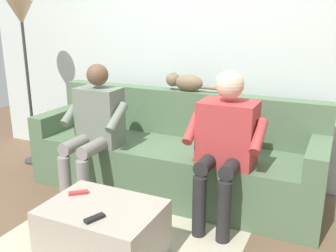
{
  "coord_description": "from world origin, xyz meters",
  "views": [
    {
      "loc": [
        -1.29,
        2.76,
        1.54
      ],
      "look_at": [
        0.0,
        -0.0,
        0.64
      ],
      "focal_mm": 40.63,
      "sensor_mm": 36.0,
      "label": 1
    }
  ],
  "objects_px": {
    "person_right_seated": "(95,125)",
    "floor_lamp": "(23,31)",
    "couch": "(174,158)",
    "coffee_table": "(103,232)",
    "remote_black": "(95,218)",
    "cat_on_backrest": "(185,82)",
    "person_left_seated": "(225,139)",
    "remote_red": "(78,193)"
  },
  "relations": [
    {
      "from": "coffee_table",
      "to": "person_left_seated",
      "type": "xyz_separation_m",
      "value": [
        -0.56,
        -0.78,
        0.48
      ]
    },
    {
      "from": "person_left_seated",
      "to": "remote_black",
      "type": "xyz_separation_m",
      "value": [
        0.5,
        0.94,
        -0.28
      ]
    },
    {
      "from": "coffee_table",
      "to": "couch",
      "type": "bearing_deg",
      "value": -90.0
    },
    {
      "from": "person_right_seated",
      "to": "remote_black",
      "type": "bearing_deg",
      "value": 124.83
    },
    {
      "from": "coffee_table",
      "to": "cat_on_backrest",
      "type": "distance_m",
      "value": 1.56
    },
    {
      "from": "cat_on_backrest",
      "to": "floor_lamp",
      "type": "bearing_deg",
      "value": 8.16
    },
    {
      "from": "couch",
      "to": "remote_black",
      "type": "bearing_deg",
      "value": 92.6
    },
    {
      "from": "couch",
      "to": "coffee_table",
      "type": "bearing_deg",
      "value": 90.0
    },
    {
      "from": "coffee_table",
      "to": "person_right_seated",
      "type": "relative_size",
      "value": 0.63
    },
    {
      "from": "couch",
      "to": "person_left_seated",
      "type": "xyz_separation_m",
      "value": [
        -0.56,
        0.33,
        0.36
      ]
    },
    {
      "from": "cat_on_backrest",
      "to": "coffee_table",
      "type": "bearing_deg",
      "value": 90.31
    },
    {
      "from": "person_right_seated",
      "to": "floor_lamp",
      "type": "relative_size",
      "value": 0.69
    },
    {
      "from": "remote_red",
      "to": "floor_lamp",
      "type": "relative_size",
      "value": 0.08
    },
    {
      "from": "person_left_seated",
      "to": "remote_red",
      "type": "bearing_deg",
      "value": 41.87
    },
    {
      "from": "couch",
      "to": "floor_lamp",
      "type": "relative_size",
      "value": 1.52
    },
    {
      "from": "remote_red",
      "to": "person_left_seated",
      "type": "bearing_deg",
      "value": 1.7
    },
    {
      "from": "cat_on_backrest",
      "to": "remote_red",
      "type": "bearing_deg",
      "value": 79.85
    },
    {
      "from": "person_right_seated",
      "to": "person_left_seated",
      "type": "bearing_deg",
      "value": -177.0
    },
    {
      "from": "person_left_seated",
      "to": "floor_lamp",
      "type": "bearing_deg",
      "value": -8.76
    },
    {
      "from": "person_left_seated",
      "to": "floor_lamp",
      "type": "height_order",
      "value": "floor_lamp"
    },
    {
      "from": "floor_lamp",
      "to": "remote_red",
      "type": "bearing_deg",
      "value": 143.33
    },
    {
      "from": "person_right_seated",
      "to": "remote_red",
      "type": "xyz_separation_m",
      "value": [
        -0.32,
        0.65,
        -0.26
      ]
    },
    {
      "from": "remote_red",
      "to": "floor_lamp",
      "type": "height_order",
      "value": "floor_lamp"
    },
    {
      "from": "floor_lamp",
      "to": "person_left_seated",
      "type": "bearing_deg",
      "value": 171.24
    },
    {
      "from": "couch",
      "to": "person_left_seated",
      "type": "bearing_deg",
      "value": 149.68
    },
    {
      "from": "person_left_seated",
      "to": "cat_on_backrest",
      "type": "xyz_separation_m",
      "value": [
        0.56,
        -0.58,
        0.28
      ]
    },
    {
      "from": "cat_on_backrest",
      "to": "remote_red",
      "type": "distance_m",
      "value": 1.43
    },
    {
      "from": "coffee_table",
      "to": "person_left_seated",
      "type": "height_order",
      "value": "person_left_seated"
    },
    {
      "from": "person_left_seated",
      "to": "remote_black",
      "type": "bearing_deg",
      "value": 62.05
    },
    {
      "from": "person_right_seated",
      "to": "cat_on_backrest",
      "type": "xyz_separation_m",
      "value": [
        -0.55,
        -0.63,
        0.31
      ]
    },
    {
      "from": "person_right_seated",
      "to": "floor_lamp",
      "type": "bearing_deg",
      "value": -20.0
    },
    {
      "from": "cat_on_backrest",
      "to": "remote_black",
      "type": "distance_m",
      "value": 1.62
    },
    {
      "from": "person_right_seated",
      "to": "remote_black",
      "type": "distance_m",
      "value": 1.11
    },
    {
      "from": "couch",
      "to": "person_right_seated",
      "type": "xyz_separation_m",
      "value": [
        0.56,
        0.38,
        0.34
      ]
    },
    {
      "from": "person_left_seated",
      "to": "remote_red",
      "type": "distance_m",
      "value": 1.1
    },
    {
      "from": "coffee_table",
      "to": "remote_black",
      "type": "relative_size",
      "value": 5.76
    },
    {
      "from": "couch",
      "to": "floor_lamp",
      "type": "bearing_deg",
      "value": -0.51
    },
    {
      "from": "couch",
      "to": "floor_lamp",
      "type": "xyz_separation_m",
      "value": [
        1.65,
        -0.01,
        1.07
      ]
    },
    {
      "from": "coffee_table",
      "to": "person_left_seated",
      "type": "bearing_deg",
      "value": -125.39
    },
    {
      "from": "coffee_table",
      "to": "remote_black",
      "type": "bearing_deg",
      "value": 110.05
    },
    {
      "from": "coffee_table",
      "to": "floor_lamp",
      "type": "relative_size",
      "value": 0.44
    },
    {
      "from": "person_right_seated",
      "to": "cat_on_backrest",
      "type": "relative_size",
      "value": 2.29
    }
  ]
}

